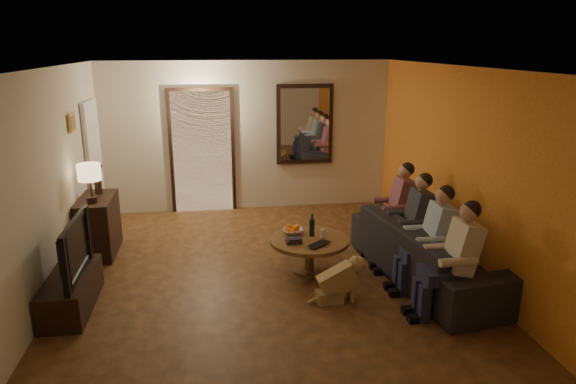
{
  "coord_description": "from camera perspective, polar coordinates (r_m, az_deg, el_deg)",
  "views": [
    {
      "loc": [
        -0.64,
        -5.89,
        2.86
      ],
      "look_at": [
        0.3,
        0.3,
        1.05
      ],
      "focal_mm": 32.0,
      "sensor_mm": 36.0,
      "label": 1
    }
  ],
  "objects": [
    {
      "name": "floor",
      "position": [
        6.57,
        -2.23,
        -9.67
      ],
      "size": [
        5.0,
        6.0,
        0.01
      ],
      "primitive_type": "cube",
      "color": "#3A230F",
      "rests_on": "ground"
    },
    {
      "name": "ceiling",
      "position": [
        5.93,
        -2.51,
        13.61
      ],
      "size": [
        5.0,
        6.0,
        0.01
      ],
      "primitive_type": "cube",
      "color": "white",
      "rests_on": "back_wall"
    },
    {
      "name": "back_wall",
      "position": [
        9.04,
        -4.47,
        6.14
      ],
      "size": [
        5.0,
        0.02,
        2.6
      ],
      "primitive_type": "cube",
      "color": "beige",
      "rests_on": "floor"
    },
    {
      "name": "front_wall",
      "position": [
        3.34,
        3.45,
        -11.69
      ],
      "size": [
        5.0,
        0.02,
        2.6
      ],
      "primitive_type": "cube",
      "color": "beige",
      "rests_on": "floor"
    },
    {
      "name": "left_wall",
      "position": [
        6.37,
        -25.33,
        0.38
      ],
      "size": [
        0.02,
        6.0,
        2.6
      ],
      "primitive_type": "cube",
      "color": "beige",
      "rests_on": "floor"
    },
    {
      "name": "right_wall",
      "position": [
        6.85,
        18.93,
        2.09
      ],
      "size": [
        0.02,
        6.0,
        2.6
      ],
      "primitive_type": "cube",
      "color": "beige",
      "rests_on": "floor"
    },
    {
      "name": "orange_accent",
      "position": [
        6.84,
        18.86,
        2.08
      ],
      "size": [
        0.01,
        6.0,
        2.6
      ],
      "primitive_type": "cube",
      "color": "orange",
      "rests_on": "right_wall"
    },
    {
      "name": "kitchen_doorway",
      "position": [
        9.05,
        -9.5,
        4.37
      ],
      "size": [
        1.0,
        0.06,
        2.1
      ],
      "primitive_type": "cube",
      "color": "#FFE0A5",
      "rests_on": "floor"
    },
    {
      "name": "door_trim",
      "position": [
        9.04,
        -9.5,
        4.35
      ],
      "size": [
        1.12,
        0.04,
        2.22
      ],
      "primitive_type": "cube",
      "color": "black",
      "rests_on": "floor"
    },
    {
      "name": "fridge_glimpse",
      "position": [
        9.08,
        -7.87,
        3.51
      ],
      "size": [
        0.45,
        0.03,
        1.7
      ],
      "primitive_type": "cube",
      "color": "silver",
      "rests_on": "floor"
    },
    {
      "name": "mirror_frame",
      "position": [
        9.1,
        1.87,
        7.52
      ],
      "size": [
        1.0,
        0.05,
        1.4
      ],
      "primitive_type": "cube",
      "color": "black",
      "rests_on": "back_wall"
    },
    {
      "name": "mirror_glass",
      "position": [
        9.07,
        1.9,
        7.49
      ],
      "size": [
        0.86,
        0.02,
        1.26
      ],
      "primitive_type": "cube",
      "color": "white",
      "rests_on": "back_wall"
    },
    {
      "name": "white_door",
      "position": [
        8.59,
        -20.68,
        2.7
      ],
      "size": [
        0.06,
        0.85,
        2.04
      ],
      "primitive_type": "cube",
      "color": "white",
      "rests_on": "floor"
    },
    {
      "name": "framed_art",
      "position": [
        7.48,
        -22.89,
        7.12
      ],
      "size": [
        0.03,
        0.28,
        0.24
      ],
      "primitive_type": "cube",
      "color": "#B28C33",
      "rests_on": "left_wall"
    },
    {
      "name": "art_canvas",
      "position": [
        7.48,
        -22.78,
        7.13
      ],
      "size": [
        0.01,
        0.22,
        0.18
      ],
      "primitive_type": "cube",
      "color": "brown",
      "rests_on": "left_wall"
    },
    {
      "name": "dresser",
      "position": [
        7.68,
        -20.28,
        -3.53
      ],
      "size": [
        0.45,
        0.92,
        0.82
      ],
      "primitive_type": "cube",
      "color": "black",
      "rests_on": "floor"
    },
    {
      "name": "table_lamp",
      "position": [
        7.28,
        -21.12,
        0.93
      ],
      "size": [
        0.3,
        0.3,
        0.54
      ],
      "primitive_type": null,
      "color": "beige",
      "rests_on": "dresser"
    },
    {
      "name": "flower_vase",
      "position": [
        7.71,
        -20.42,
        1.42
      ],
      "size": [
        0.14,
        0.14,
        0.44
      ],
      "primitive_type": null,
      "color": "red",
      "rests_on": "dresser"
    },
    {
      "name": "tv_stand",
      "position": [
        6.31,
        -22.9,
        -10.16
      ],
      "size": [
        0.45,
        1.19,
        0.4
      ],
      "primitive_type": "cube",
      "color": "black",
      "rests_on": "floor"
    },
    {
      "name": "tv",
      "position": [
        6.11,
        -23.42,
        -5.77
      ],
      "size": [
        1.11,
        0.15,
        0.64
      ],
      "primitive_type": "imported",
      "rotation": [
        0.0,
        0.0,
        1.57
      ],
      "color": "black",
      "rests_on": "tv_stand"
    },
    {
      "name": "sofa",
      "position": [
        6.67,
        15.33,
        -6.37
      ],
      "size": [
        2.65,
        1.33,
        0.74
      ],
      "primitive_type": "imported",
      "rotation": [
        0.0,
        0.0,
        1.71
      ],
      "color": "black",
      "rests_on": "floor"
    },
    {
      "name": "person_a",
      "position": [
        5.8,
        18.14,
        -7.64
      ],
      "size": [
        0.6,
        0.4,
        1.2
      ],
      "primitive_type": null,
      "color": "tan",
      "rests_on": "sofa"
    },
    {
      "name": "person_b",
      "position": [
        6.3,
        15.74,
        -5.53
      ],
      "size": [
        0.6,
        0.4,
        1.2
      ],
      "primitive_type": null,
      "color": "tan",
      "rests_on": "sofa"
    },
    {
      "name": "person_c",
      "position": [
        6.81,
        13.7,
        -3.72
      ],
      "size": [
        0.6,
        0.4,
        1.2
      ],
      "primitive_type": null,
      "color": "tan",
      "rests_on": "sofa"
    },
    {
      "name": "person_d",
      "position": [
        7.34,
        11.97,
        -2.17
      ],
      "size": [
        0.6,
        0.4,
        1.2
      ],
      "primitive_type": null,
      "color": "tan",
      "rests_on": "sofa"
    },
    {
      "name": "dog",
      "position": [
        5.96,
        5.58,
        -9.6
      ],
      "size": [
        0.58,
        0.29,
        0.56
      ],
      "primitive_type": null,
      "rotation": [
        0.0,
        0.0,
        0.08
      ],
      "color": "olive",
      "rests_on": "floor"
    },
    {
      "name": "coffee_table",
      "position": [
        6.71,
        2.38,
        -7.0
      ],
      "size": [
        1.14,
        1.14,
        0.45
      ],
      "primitive_type": "cylinder",
      "rotation": [
        0.0,
        0.0,
        0.12
      ],
      "color": "brown",
      "rests_on": "floor"
    },
    {
      "name": "bowl",
      "position": [
        6.78,
        0.55,
        -4.38
      ],
      "size": [
        0.26,
        0.26,
        0.06
      ],
      "primitive_type": "imported",
      "color": "white",
      "rests_on": "coffee_table"
    },
    {
      "name": "oranges",
      "position": [
        6.76,
        0.56,
        -3.84
      ],
      "size": [
        0.2,
        0.2,
        0.08
      ],
      "primitive_type": null,
      "color": "orange",
      "rests_on": "bowl"
    },
    {
      "name": "wine_bottle",
      "position": [
        6.67,
        2.68,
        -3.64
      ],
      "size": [
        0.07,
        0.07,
        0.31
      ],
      "primitive_type": null,
      "color": "black",
      "rests_on": "coffee_table"
    },
    {
      "name": "wine_glass",
      "position": [
        6.69,
        3.84,
        -4.57
      ],
      "size": [
        0.06,
        0.06,
        0.1
      ],
      "primitive_type": "cylinder",
      "color": "silver",
      "rests_on": "coffee_table"
    },
    {
      "name": "book_stack",
      "position": [
        6.48,
        0.66,
        -5.35
      ],
      "size": [
        0.2,
        0.15,
        0.07
      ],
      "primitive_type": null,
      "color": "black",
      "rests_on": "coffee_table"
    },
    {
      "name": "laptop",
      "position": [
        6.38,
        3.77,
        -5.95
      ],
      "size": [
        0.39,
        0.37,
        0.03
      ],
      "primitive_type": "imported",
      "rotation": [
        0.0,
        0.0,
        0.7
      ],
      "color": "black",
      "rests_on": "coffee_table"
    }
  ]
}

